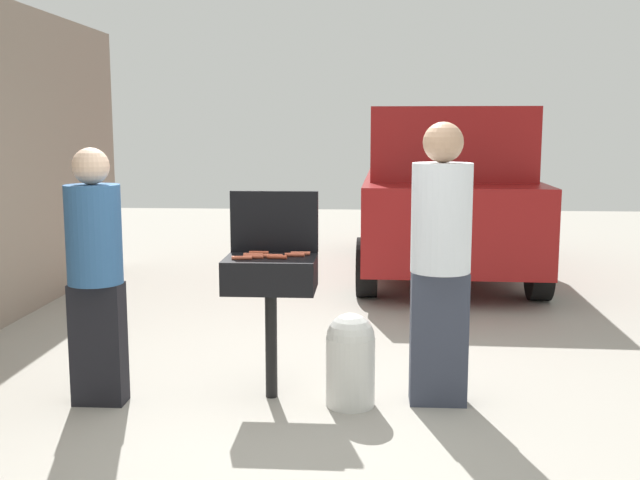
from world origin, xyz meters
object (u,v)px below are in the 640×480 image
at_px(hot_dog_0, 259,253).
at_px(hot_dog_1, 254,257).
at_px(hot_dog_2, 253,255).
at_px(person_right, 441,254).
at_px(hot_dog_7, 300,253).
at_px(propane_tank, 350,358).
at_px(bbq_grill, 271,279).
at_px(person_left, 95,267).
at_px(hot_dog_3, 242,258).
at_px(parked_minivan, 444,191).
at_px(hot_dog_4, 295,255).
at_px(hot_dog_5, 277,257).
at_px(hot_dog_6, 273,256).

relative_size(hot_dog_0, hot_dog_1, 1.00).
bearing_deg(hot_dog_2, person_right, -2.28).
xyz_separation_m(hot_dog_2, hot_dog_7, (0.31, 0.09, 0.00)).
xyz_separation_m(hot_dog_1, propane_tank, (0.64, -0.07, -0.65)).
relative_size(bbq_grill, propane_tank, 1.55).
bearing_deg(bbq_grill, hot_dog_7, 27.04).
distance_m(hot_dog_0, person_left, 1.06).
xyz_separation_m(hot_dog_2, propane_tank, (0.65, -0.13, -0.65)).
xyz_separation_m(bbq_grill, propane_tank, (0.53, -0.12, -0.49)).
xyz_separation_m(hot_dog_1, hot_dog_2, (-0.01, 0.06, 0.00)).
relative_size(hot_dog_3, person_left, 0.08).
distance_m(person_right, parked_minivan, 4.62).
height_order(hot_dog_1, parked_minivan, parked_minivan).
relative_size(hot_dog_7, parked_minivan, 0.03).
height_order(bbq_grill, hot_dog_4, hot_dog_4).
xyz_separation_m(hot_dog_4, hot_dog_7, (0.03, 0.06, 0.00)).
height_order(hot_dog_7, propane_tank, hot_dog_7).
relative_size(hot_dog_4, hot_dog_7, 1.00).
xyz_separation_m(hot_dog_2, person_left, (-1.00, -0.20, -0.06)).
height_order(hot_dog_7, parked_minivan, parked_minivan).
bearing_deg(hot_dog_7, person_left, -167.76).
distance_m(hot_dog_4, parked_minivan, 4.74).
relative_size(bbq_grill, hot_dog_5, 7.35).
bearing_deg(person_left, hot_dog_1, 21.16).
bearing_deg(hot_dog_1, person_right, 0.71).
xyz_separation_m(hot_dog_3, hot_dog_4, (0.33, 0.14, 0.00)).
xyz_separation_m(bbq_grill, hot_dog_6, (0.02, -0.01, 0.16)).
height_order(hot_dog_1, hot_dog_7, same).
height_order(hot_dog_3, hot_dog_7, same).
height_order(hot_dog_0, hot_dog_6, same).
bearing_deg(hot_dog_3, hot_dog_5, 11.01).
distance_m(hot_dog_5, hot_dog_7, 0.21).
bearing_deg(hot_dog_7, hot_dog_6, -147.41).
relative_size(hot_dog_5, hot_dog_7, 1.00).
bearing_deg(propane_tank, person_left, -177.75).
distance_m(hot_dog_6, person_right, 1.09).
distance_m(hot_dog_4, hot_dog_5, 0.14).
distance_m(hot_dog_7, parked_minivan, 4.67).
bearing_deg(hot_dog_1, hot_dog_3, -145.00).
relative_size(hot_dog_2, parked_minivan, 0.03).
bearing_deg(person_left, hot_dog_5, 19.94).
bearing_deg(hot_dog_3, propane_tank, -1.58).
xyz_separation_m(hot_dog_7, person_left, (-1.30, -0.28, -0.06)).
height_order(hot_dog_6, parked_minivan, parked_minivan).
bearing_deg(hot_dog_1, bbq_grill, 27.04).
bearing_deg(person_left, hot_dog_0, 29.14).
height_order(hot_dog_2, propane_tank, hot_dog_2).
bearing_deg(propane_tank, hot_dog_4, 157.56).
xyz_separation_m(hot_dog_2, person_right, (1.22, -0.05, 0.03)).
distance_m(hot_dog_1, hot_dog_6, 0.13).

